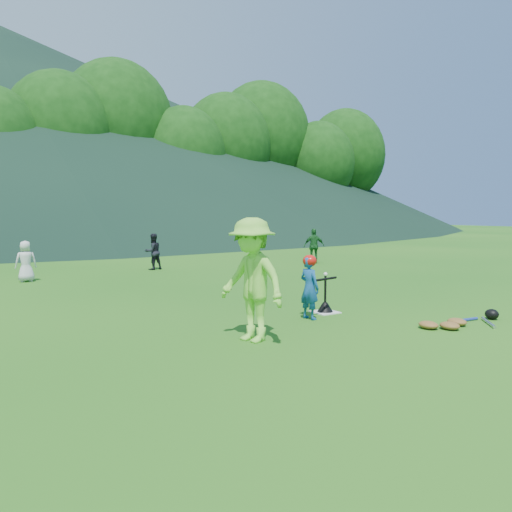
{
  "coord_description": "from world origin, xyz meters",
  "views": [
    {
      "loc": [
        -6.07,
        -7.27,
        1.91
      ],
      "look_at": [
        0.0,
        2.5,
        0.9
      ],
      "focal_mm": 35.0,
      "sensor_mm": 36.0,
      "label": 1
    }
  ],
  "objects_px": {
    "fielder_b": "(153,252)",
    "fielder_c": "(314,246)",
    "equipment_pile": "(458,322)",
    "adult_coach": "(252,280)",
    "batter_child": "(309,288)",
    "batting_tee": "(325,306)",
    "home_plate": "(325,312)",
    "fielder_a": "(26,261)"
  },
  "relations": [
    {
      "from": "adult_coach",
      "to": "home_plate",
      "type": "bearing_deg",
      "value": 99.74
    },
    {
      "from": "fielder_b",
      "to": "fielder_c",
      "type": "height_order",
      "value": "fielder_c"
    },
    {
      "from": "batting_tee",
      "to": "fielder_b",
      "type": "bearing_deg",
      "value": 91.68
    },
    {
      "from": "fielder_c",
      "to": "equipment_pile",
      "type": "xyz_separation_m",
      "value": [
        -4.37,
        -9.38,
        -0.59
      ]
    },
    {
      "from": "batter_child",
      "to": "adult_coach",
      "type": "distance_m",
      "value": 1.86
    },
    {
      "from": "batter_child",
      "to": "fielder_c",
      "type": "bearing_deg",
      "value": -47.95
    },
    {
      "from": "batter_child",
      "to": "equipment_pile",
      "type": "bearing_deg",
      "value": -142.96
    },
    {
      "from": "home_plate",
      "to": "adult_coach",
      "type": "height_order",
      "value": "adult_coach"
    },
    {
      "from": "home_plate",
      "to": "fielder_b",
      "type": "height_order",
      "value": "fielder_b"
    },
    {
      "from": "home_plate",
      "to": "batter_child",
      "type": "height_order",
      "value": "batter_child"
    },
    {
      "from": "fielder_c",
      "to": "batter_child",
      "type": "bearing_deg",
      "value": 79.64
    },
    {
      "from": "fielder_c",
      "to": "batting_tee",
      "type": "distance_m",
      "value": 9.23
    },
    {
      "from": "home_plate",
      "to": "batter_child",
      "type": "relative_size",
      "value": 0.4
    },
    {
      "from": "adult_coach",
      "to": "equipment_pile",
      "type": "xyz_separation_m",
      "value": [
        3.47,
        -0.98,
        -0.85
      ]
    },
    {
      "from": "home_plate",
      "to": "fielder_a",
      "type": "xyz_separation_m",
      "value": [
        -4.26,
        7.67,
        0.56
      ]
    },
    {
      "from": "fielder_b",
      "to": "fielder_c",
      "type": "relative_size",
      "value": 0.92
    },
    {
      "from": "adult_coach",
      "to": "batter_child",
      "type": "bearing_deg",
      "value": 99.46
    },
    {
      "from": "adult_coach",
      "to": "fielder_b",
      "type": "xyz_separation_m",
      "value": [
        2.02,
        9.66,
        -0.31
      ]
    },
    {
      "from": "fielder_c",
      "to": "batting_tee",
      "type": "bearing_deg",
      "value": 81.45
    },
    {
      "from": "home_plate",
      "to": "fielder_a",
      "type": "height_order",
      "value": "fielder_a"
    },
    {
      "from": "adult_coach",
      "to": "batting_tee",
      "type": "bearing_deg",
      "value": 99.74
    },
    {
      "from": "batter_child",
      "to": "fielder_a",
      "type": "xyz_separation_m",
      "value": [
        -3.65,
        7.96,
        0.0
      ]
    },
    {
      "from": "adult_coach",
      "to": "fielder_a",
      "type": "bearing_deg",
      "value": 177.73
    },
    {
      "from": "batting_tee",
      "to": "home_plate",
      "type": "bearing_deg",
      "value": 0.0
    },
    {
      "from": "home_plate",
      "to": "fielder_c",
      "type": "relative_size",
      "value": 0.34
    },
    {
      "from": "fielder_b",
      "to": "equipment_pile",
      "type": "height_order",
      "value": "fielder_b"
    },
    {
      "from": "adult_coach",
      "to": "fielder_c",
      "type": "distance_m",
      "value": 11.49
    },
    {
      "from": "equipment_pile",
      "to": "fielder_c",
      "type": "bearing_deg",
      "value": 65.05
    },
    {
      "from": "adult_coach",
      "to": "fielder_a",
      "type": "relative_size",
      "value": 1.62
    },
    {
      "from": "fielder_c",
      "to": "fielder_b",
      "type": "bearing_deg",
      "value": 16.39
    },
    {
      "from": "fielder_c",
      "to": "fielder_a",
      "type": "bearing_deg",
      "value": 26.71
    },
    {
      "from": "home_plate",
      "to": "adult_coach",
      "type": "bearing_deg",
      "value": -155.18
    },
    {
      "from": "batter_child",
      "to": "fielder_b",
      "type": "height_order",
      "value": "fielder_b"
    },
    {
      "from": "home_plate",
      "to": "batting_tee",
      "type": "distance_m",
      "value": 0.12
    },
    {
      "from": "home_plate",
      "to": "batting_tee",
      "type": "relative_size",
      "value": 0.66
    },
    {
      "from": "home_plate",
      "to": "batter_child",
      "type": "xyz_separation_m",
      "value": [
        -0.61,
        -0.29,
        0.55
      ]
    },
    {
      "from": "home_plate",
      "to": "equipment_pile",
      "type": "bearing_deg",
      "value": -59.53
    },
    {
      "from": "adult_coach",
      "to": "fielder_b",
      "type": "bearing_deg",
      "value": 153.1
    },
    {
      "from": "home_plate",
      "to": "batter_child",
      "type": "bearing_deg",
      "value": -154.43
    },
    {
      "from": "batter_child",
      "to": "batting_tee",
      "type": "xyz_separation_m",
      "value": [
        0.61,
        0.29,
        -0.44
      ]
    },
    {
      "from": "fielder_b",
      "to": "equipment_pile",
      "type": "relative_size",
      "value": 0.67
    },
    {
      "from": "batter_child",
      "to": "batting_tee",
      "type": "bearing_deg",
      "value": -73.44
    }
  ]
}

